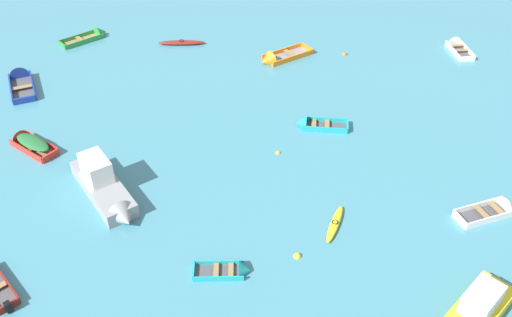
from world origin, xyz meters
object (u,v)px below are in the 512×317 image
rowboat_red_near_left (28,142)px  rowboat_turquoise_near_right (234,271)px  kayak_maroon_back_row_right (182,43)px  motor_launch_grey_midfield_right (105,188)px  rowboat_green_back_row_center (94,36)px  mooring_buoy_midfield (278,153)px  rowboat_white_foreground_center (498,209)px  rowboat_deep_blue_near_camera (21,79)px  kayak_yellow_cluster_outer (335,224)px  rowboat_white_far_left (456,45)px  mooring_buoy_central (297,256)px  mooring_buoy_between_boats_right (345,55)px  rowboat_orange_far_right (275,59)px  rowboat_turquoise_far_back (311,124)px

rowboat_red_near_left → rowboat_turquoise_near_right: size_ratio=1.33×
kayak_maroon_back_row_right → motor_launch_grey_midfield_right: 18.53m
rowboat_green_back_row_center → rowboat_turquoise_near_right: (12.72, -24.70, -0.04)m
mooring_buoy_midfield → rowboat_white_foreground_center: bearing=-23.2°
rowboat_deep_blue_near_camera → motor_launch_grey_midfield_right: size_ratio=0.79×
rowboat_red_near_left → kayak_yellow_cluster_outer: (17.85, -6.51, -0.19)m
rowboat_white_far_left → mooring_buoy_central: size_ratio=9.35×
rowboat_deep_blue_near_camera → rowboat_red_near_left: size_ratio=1.28×
mooring_buoy_between_boats_right → rowboat_green_back_row_center: bearing=172.3°
rowboat_red_near_left → rowboat_orange_far_right: size_ratio=0.82×
rowboat_white_far_left → rowboat_orange_far_right: bearing=-170.0°
rowboat_turquoise_far_back → mooring_buoy_between_boats_right: 10.47m
rowboat_deep_blue_near_camera → mooring_buoy_central: 25.15m
rowboat_green_back_row_center → mooring_buoy_central: (15.69, -23.65, -0.18)m
rowboat_red_near_left → kayak_yellow_cluster_outer: bearing=-20.0°
rowboat_white_far_left → rowboat_deep_blue_near_camera: bearing=-169.7°
rowboat_deep_blue_near_camera → rowboat_orange_far_right: 18.55m
rowboat_white_foreground_center → rowboat_orange_far_right: 20.07m
rowboat_red_near_left → mooring_buoy_between_boats_right: rowboat_red_near_left is taller
mooring_buoy_midfield → mooring_buoy_between_boats_right: size_ratio=0.72×
mooring_buoy_central → rowboat_white_far_left: bearing=58.7°
rowboat_red_near_left → rowboat_orange_far_right: bearing=36.6°
rowboat_orange_far_right → mooring_buoy_between_boats_right: size_ratio=11.23×
rowboat_turquoise_far_back → mooring_buoy_central: 11.04m
kayak_yellow_cluster_outer → rowboat_green_back_row_center: (-17.68, 21.54, 0.05)m
rowboat_orange_far_right → rowboat_white_far_left: (14.42, 2.55, -0.01)m
mooring_buoy_midfield → rowboat_orange_far_right: bearing=90.4°
rowboat_deep_blue_near_camera → mooring_buoy_between_boats_right: rowboat_deep_blue_near_camera is taller
kayak_maroon_back_row_right → rowboat_orange_far_right: bearing=-20.1°
rowboat_green_back_row_center → mooring_buoy_midfield: (14.90, -15.50, -0.18)m
rowboat_white_foreground_center → rowboat_green_back_row_center: 33.25m
kayak_maroon_back_row_right → rowboat_red_near_left: size_ratio=1.04×
rowboat_red_near_left → kayak_maroon_back_row_right: bearing=61.4°
rowboat_deep_blue_near_camera → rowboat_turquoise_near_right: rowboat_deep_blue_near_camera is taller
rowboat_deep_blue_near_camera → motor_launch_grey_midfield_right: (9.05, -12.32, 0.47)m
kayak_yellow_cluster_outer → rowboat_white_far_left: bearing=60.2°
kayak_maroon_back_row_right → rowboat_turquoise_far_back: size_ratio=1.11×
rowboat_orange_far_right → rowboat_green_back_row_center: size_ratio=1.20×
rowboat_white_far_left → rowboat_turquoise_near_right: size_ratio=1.28×
motor_launch_grey_midfield_right → mooring_buoy_central: bearing=-21.9°
rowboat_turquoise_near_right → mooring_buoy_midfield: (2.18, 9.21, -0.14)m
rowboat_white_foreground_center → rowboat_deep_blue_near_camera: (-29.69, 13.07, 0.02)m
rowboat_deep_blue_near_camera → kayak_yellow_cluster_outer: rowboat_deep_blue_near_camera is taller
mooring_buoy_central → kayak_yellow_cluster_outer: bearing=46.7°
rowboat_green_back_row_center → rowboat_white_far_left: size_ratio=1.06×
rowboat_orange_far_right → mooring_buoy_between_boats_right: rowboat_orange_far_right is taller
rowboat_white_far_left → mooring_buoy_midfield: bearing=-135.4°
kayak_maroon_back_row_right → rowboat_deep_blue_near_camera: 12.42m
rowboat_red_near_left → rowboat_white_far_left: size_ratio=1.04×
kayak_maroon_back_row_right → rowboat_green_back_row_center: rowboat_green_back_row_center is taller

